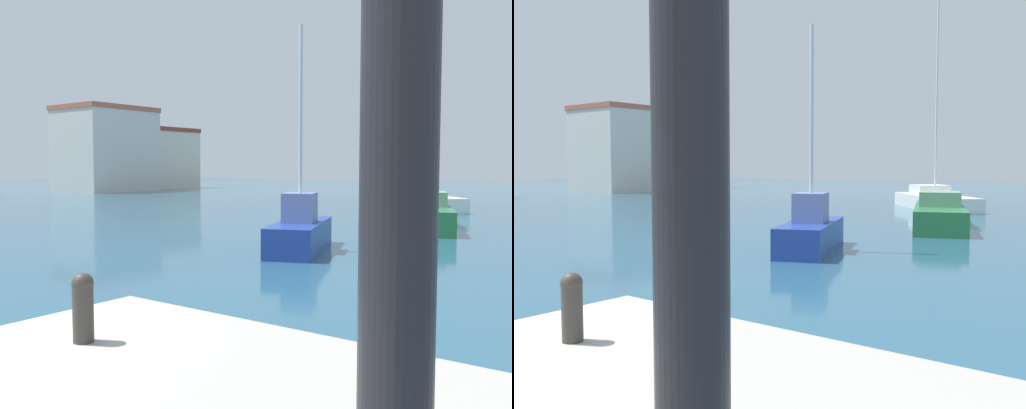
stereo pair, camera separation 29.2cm
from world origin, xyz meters
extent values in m
plane|color=#285670|center=(15.00, 20.00, 0.00)|extent=(160.00, 160.00, 0.00)
cylinder|color=#38332D|center=(0.67, -1.68, 1.38)|extent=(0.19, 0.19, 0.55)
sphere|color=#38332D|center=(0.67, -1.68, 1.65)|extent=(0.20, 0.20, 0.20)
cube|color=#233D93|center=(13.06, 3.91, 0.47)|extent=(4.87, 3.12, 0.93)
cube|color=#6E7DB1|center=(12.99, 3.88, 1.40)|extent=(1.48, 1.37, 0.94)
cylinder|color=silver|center=(13.06, 3.91, 4.05)|extent=(0.12, 0.12, 6.24)
cube|color=#28703D|center=(22.20, 3.25, 0.49)|extent=(7.83, 4.81, 0.98)
cube|color=gray|center=(22.16, 3.23, 1.29)|extent=(2.67, 2.41, 0.62)
cube|color=white|center=(33.02, 7.79, 0.44)|extent=(8.63, 7.90, 0.87)
cube|color=silver|center=(33.84, 8.48, 1.18)|extent=(3.23, 3.16, 0.61)
cylinder|color=silver|center=(33.02, 7.79, 7.66)|extent=(0.12, 0.12, 13.57)
cube|color=beige|center=(37.33, 44.19, 4.23)|extent=(8.88, 7.42, 8.46)
cube|color=#B25B42|center=(37.33, 44.19, 8.71)|extent=(9.06, 7.57, 0.50)
cube|color=beige|center=(45.16, 46.20, 3.38)|extent=(10.99, 6.85, 6.75)
cube|color=brown|center=(45.16, 46.20, 7.00)|extent=(11.21, 6.98, 0.50)
camera|label=1|loc=(-2.57, -6.13, 2.74)|focal=40.71mm
camera|label=2|loc=(-2.39, -6.36, 2.74)|focal=40.71mm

